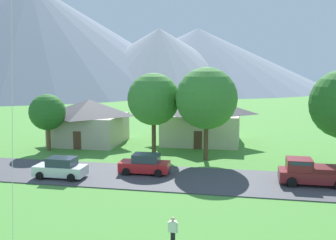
{
  "coord_description": "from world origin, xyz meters",
  "views": [
    {
      "loc": [
        3.77,
        -4.11,
        9.42
      ],
      "look_at": [
        -0.73,
        19.09,
        6.0
      ],
      "focal_mm": 42.64,
      "sensor_mm": 36.0,
      "label": 1
    }
  ],
  "objects_px": {
    "pickup_truck_maroon_east_side": "(312,172)",
    "watcher_person": "(173,232)",
    "parked_car_red_mid_west": "(145,164)",
    "house_left_center": "(90,121)",
    "tree_near_right": "(47,112)",
    "tree_right_of_center": "(206,98)",
    "parked_car_white_west_end": "(61,168)",
    "tree_near_left": "(154,99)",
    "house_leftmost": "(202,119)"
  },
  "relations": [
    {
      "from": "pickup_truck_maroon_east_side",
      "to": "watcher_person",
      "type": "bearing_deg",
      "value": -124.81
    },
    {
      "from": "parked_car_red_mid_west",
      "to": "watcher_person",
      "type": "bearing_deg",
      "value": -69.84
    },
    {
      "from": "house_left_center",
      "to": "tree_near_right",
      "type": "relative_size",
      "value": 1.32
    },
    {
      "from": "tree_near_right",
      "to": "house_left_center",
      "type": "bearing_deg",
      "value": 58.97
    },
    {
      "from": "tree_near_right",
      "to": "watcher_person",
      "type": "xyz_separation_m",
      "value": [
        17.27,
        -20.03,
        -3.27
      ]
    },
    {
      "from": "tree_right_of_center",
      "to": "pickup_truck_maroon_east_side",
      "type": "relative_size",
      "value": 1.73
    },
    {
      "from": "house_left_center",
      "to": "tree_right_of_center",
      "type": "xyz_separation_m",
      "value": [
        14.24,
        -5.76,
        3.36
      ]
    },
    {
      "from": "tree_right_of_center",
      "to": "parked_car_red_mid_west",
      "type": "distance_m",
      "value": 9.13
    },
    {
      "from": "parked_car_white_west_end",
      "to": "parked_car_red_mid_west",
      "type": "height_order",
      "value": "same"
    },
    {
      "from": "tree_right_of_center",
      "to": "parked_car_white_west_end",
      "type": "distance_m",
      "value": 14.84
    },
    {
      "from": "parked_car_red_mid_west",
      "to": "pickup_truck_maroon_east_side",
      "type": "distance_m",
      "value": 13.41
    },
    {
      "from": "parked_car_white_west_end",
      "to": "watcher_person",
      "type": "xyz_separation_m",
      "value": [
        11.23,
        -10.49,
        0.01
      ]
    },
    {
      "from": "house_left_center",
      "to": "watcher_person",
      "type": "distance_m",
      "value": 28.7
    },
    {
      "from": "pickup_truck_maroon_east_side",
      "to": "house_left_center",
      "type": "bearing_deg",
      "value": 151.85
    },
    {
      "from": "watcher_person",
      "to": "pickup_truck_maroon_east_side",
      "type": "bearing_deg",
      "value": 55.19
    },
    {
      "from": "house_left_center",
      "to": "tree_near_right",
      "type": "xyz_separation_m",
      "value": [
        -2.83,
        -4.71,
        1.48
      ]
    },
    {
      "from": "tree_near_left",
      "to": "watcher_person",
      "type": "bearing_deg",
      "value": -74.38
    },
    {
      "from": "tree_right_of_center",
      "to": "parked_car_white_west_end",
      "type": "relative_size",
      "value": 2.14
    },
    {
      "from": "house_leftmost",
      "to": "pickup_truck_maroon_east_side",
      "type": "height_order",
      "value": "house_leftmost"
    },
    {
      "from": "house_left_center",
      "to": "watcher_person",
      "type": "xyz_separation_m",
      "value": [
        14.43,
        -24.74,
        -1.79
      ]
    },
    {
      "from": "tree_near_left",
      "to": "parked_car_white_west_end",
      "type": "bearing_deg",
      "value": -119.61
    },
    {
      "from": "house_left_center",
      "to": "house_leftmost",
      "type": "bearing_deg",
      "value": 12.44
    },
    {
      "from": "house_left_center",
      "to": "tree_near_left",
      "type": "bearing_deg",
      "value": -27.04
    },
    {
      "from": "tree_right_of_center",
      "to": "watcher_person",
      "type": "distance_m",
      "value": 19.66
    },
    {
      "from": "house_left_center",
      "to": "pickup_truck_maroon_east_side",
      "type": "xyz_separation_m",
      "value": [
        23.06,
        -12.34,
        -1.61
      ]
    },
    {
      "from": "tree_near_left",
      "to": "pickup_truck_maroon_east_side",
      "type": "distance_m",
      "value": 16.97
    },
    {
      "from": "tree_near_right",
      "to": "parked_car_white_west_end",
      "type": "xyz_separation_m",
      "value": [
        6.04,
        -9.54,
        -3.28
      ]
    },
    {
      "from": "tree_right_of_center",
      "to": "watcher_person",
      "type": "bearing_deg",
      "value": -89.41
    },
    {
      "from": "house_leftmost",
      "to": "watcher_person",
      "type": "height_order",
      "value": "house_leftmost"
    },
    {
      "from": "tree_near_right",
      "to": "watcher_person",
      "type": "bearing_deg",
      "value": -49.24
    },
    {
      "from": "tree_right_of_center",
      "to": "tree_near_right",
      "type": "relative_size",
      "value": 1.48
    },
    {
      "from": "house_leftmost",
      "to": "tree_near_right",
      "type": "distance_m",
      "value": 17.51
    },
    {
      "from": "pickup_truck_maroon_east_side",
      "to": "parked_car_white_west_end",
      "type": "bearing_deg",
      "value": -174.49
    },
    {
      "from": "parked_car_white_west_end",
      "to": "house_leftmost",
      "type": "bearing_deg",
      "value": 60.45
    },
    {
      "from": "house_leftmost",
      "to": "house_left_center",
      "type": "bearing_deg",
      "value": -167.56
    },
    {
      "from": "parked_car_red_mid_west",
      "to": "watcher_person",
      "type": "relative_size",
      "value": 2.53
    },
    {
      "from": "pickup_truck_maroon_east_side",
      "to": "tree_near_left",
      "type": "bearing_deg",
      "value": 151.18
    },
    {
      "from": "tree_near_left",
      "to": "parked_car_white_west_end",
      "type": "xyz_separation_m",
      "value": [
        -5.56,
        -9.78,
        -4.85
      ]
    },
    {
      "from": "house_left_center",
      "to": "parked_car_red_mid_west",
      "type": "height_order",
      "value": "house_left_center"
    },
    {
      "from": "parked_car_red_mid_west",
      "to": "house_leftmost",
      "type": "bearing_deg",
      "value": 77.49
    },
    {
      "from": "tree_near_left",
      "to": "tree_right_of_center",
      "type": "xyz_separation_m",
      "value": [
        5.47,
        -1.29,
        0.3
      ]
    },
    {
      "from": "house_left_center",
      "to": "tree_near_left",
      "type": "xyz_separation_m",
      "value": [
        8.77,
        -4.47,
        3.05
      ]
    },
    {
      "from": "tree_near_left",
      "to": "house_left_center",
      "type": "bearing_deg",
      "value": 152.96
    },
    {
      "from": "tree_near_left",
      "to": "parked_car_red_mid_west",
      "type": "xyz_separation_m",
      "value": [
        0.9,
        -7.28,
        -4.85
      ]
    },
    {
      "from": "parked_car_white_west_end",
      "to": "parked_car_red_mid_west",
      "type": "distance_m",
      "value": 6.92
    },
    {
      "from": "parked_car_red_mid_west",
      "to": "pickup_truck_maroon_east_side",
      "type": "bearing_deg",
      "value": -2.5
    },
    {
      "from": "tree_right_of_center",
      "to": "parked_car_red_mid_west",
      "type": "bearing_deg",
      "value": -127.38
    },
    {
      "from": "house_leftmost",
      "to": "house_left_center",
      "type": "distance_m",
      "value": 13.21
    },
    {
      "from": "tree_right_of_center",
      "to": "tree_near_right",
      "type": "xyz_separation_m",
      "value": [
        -17.07,
        1.05,
        -1.88
      ]
    },
    {
      "from": "tree_near_left",
      "to": "parked_car_white_west_end",
      "type": "relative_size",
      "value": 1.99
    }
  ]
}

